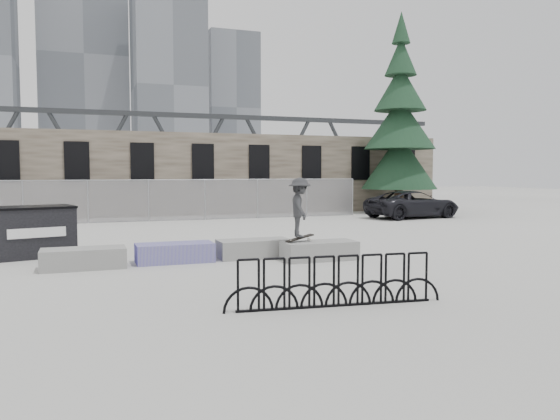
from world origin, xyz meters
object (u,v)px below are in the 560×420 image
at_px(planter_far_left, 84,258).
at_px(dumpster, 32,231).
at_px(planter_offset, 319,250).
at_px(skateboarder, 300,208).
at_px(bike_rack, 336,282).
at_px(planter_center_left, 175,252).
at_px(planter_center_right, 254,248).
at_px(suv, 413,204).
at_px(spruce_tree, 400,129).

relative_size(planter_far_left, dumpster, 0.82).
distance_m(planter_far_left, dumpster, 2.83).
distance_m(planter_offset, skateboarder, 1.28).
bearing_deg(bike_rack, planter_center_left, 108.34).
bearing_deg(dumpster, skateboarder, -39.36).
height_order(planter_center_right, bike_rack, bike_rack).
xyz_separation_m(planter_center_left, suv, (13.88, 9.80, 0.43)).
bearing_deg(suv, planter_far_left, 114.75).
xyz_separation_m(planter_center_right, skateboarder, (1.01, -0.89, 1.15)).
height_order(planter_far_left, bike_rack, bike_rack).
distance_m(planter_center_left, suv, 16.99).
bearing_deg(spruce_tree, planter_center_right, -134.74).
relative_size(planter_center_right, skateboarder, 1.17).
bearing_deg(planter_center_right, spruce_tree, 45.26).
bearing_deg(spruce_tree, suv, -110.25).
bearing_deg(dumpster, spruce_tree, 15.26).
bearing_deg(bike_rack, skateboarder, 75.16).
bearing_deg(planter_center_left, planter_far_left, -175.44).
bearing_deg(spruce_tree, dumpster, -150.04).
xyz_separation_m(planter_far_left, dumpster, (-1.33, 2.46, 0.45)).
bearing_deg(planter_center_right, dumpster, 158.92).
relative_size(planter_center_left, suv, 0.39).
xyz_separation_m(planter_far_left, bike_rack, (4.17, -5.59, 0.17)).
bearing_deg(planter_center_right, planter_offset, -32.95).
xyz_separation_m(planter_far_left, planter_center_right, (4.46, 0.22, 0.00)).
relative_size(spruce_tree, skateboarder, 6.71).
height_order(planter_offset, dumpster, dumpster).
height_order(spruce_tree, suv, spruce_tree).
relative_size(planter_far_left, planter_offset, 1.00).
xyz_separation_m(planter_offset, dumpster, (-7.34, 3.23, 0.45)).
relative_size(planter_center_left, bike_rack, 0.50).
xyz_separation_m(planter_center_right, dumpster, (-5.79, 2.23, 0.45)).
relative_size(planter_far_left, planter_center_right, 1.00).
distance_m(planter_center_right, skateboarder, 1.78).
relative_size(planter_far_left, skateboarder, 1.17).
height_order(planter_center_left, dumpster, dumpster).
xyz_separation_m(suv, skateboarder, (-10.67, -10.64, 0.72)).
relative_size(planter_far_left, suv, 0.39).
bearing_deg(dumpster, bike_rack, -70.32).
xyz_separation_m(planter_far_left, spruce_tree, (17.34, 13.21, 4.58)).
relative_size(planter_far_left, bike_rack, 0.50).
height_order(bike_rack, skateboarder, skateboarder).
bearing_deg(dumpster, suv, 8.59).
height_order(planter_center_left, spruce_tree, spruce_tree).
relative_size(planter_center_right, dumpster, 0.82).
bearing_deg(planter_center_left, dumpster, 147.63).
height_order(planter_offset, suv, suv).
bearing_deg(dumpster, planter_center_left, -47.07).
height_order(bike_rack, spruce_tree, spruce_tree).
distance_m(bike_rack, suv, 19.63).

